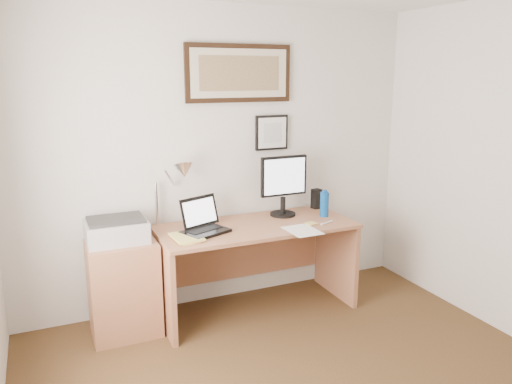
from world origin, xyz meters
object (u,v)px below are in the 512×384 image
water_bottle (324,204)px  printer (116,230)px  desk (252,249)px  book (174,239)px  lcd_monitor (284,183)px  side_cabinet (124,288)px  laptop (203,224)px

water_bottle → printer: size_ratio=0.48×
desk → printer: 1.13m
book → desk: (0.72, 0.21, -0.25)m
book → lcd_monitor: lcd_monitor is taller
side_cabinet → water_bottle: water_bottle is taller
laptop → water_bottle: bearing=-0.4°
printer → desk: bearing=-0.2°
laptop → side_cabinet: bearing=175.5°
book → laptop: laptop is taller
water_bottle → printer: water_bottle is taller
lcd_monitor → desk: bearing=-167.6°
laptop → lcd_monitor: 0.82m
water_bottle → desk: 0.73m
desk → lcd_monitor: 0.62m
side_cabinet → printer: printer is taller
book → lcd_monitor: size_ratio=0.53×
water_bottle → printer: (-1.73, 0.10, -0.04)m
side_cabinet → printer: size_ratio=1.66×
desk → laptop: bearing=-169.3°
water_bottle → lcd_monitor: (-0.31, 0.16, 0.18)m
desk → laptop: 0.54m
side_cabinet → lcd_monitor: lcd_monitor is taller
side_cabinet → water_bottle: 1.78m
desk → water_bottle: bearing=-8.2°
water_bottle → laptop: (-1.09, 0.01, -0.05)m
water_bottle → desk: size_ratio=0.13×
lcd_monitor → laptop: bearing=-168.6°
water_bottle → laptop: 1.09m
desk → lcd_monitor: (0.33, 0.07, 0.53)m
water_bottle → book: water_bottle is taller
book → lcd_monitor: (1.04, 0.28, 0.28)m
laptop → printer: 0.65m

